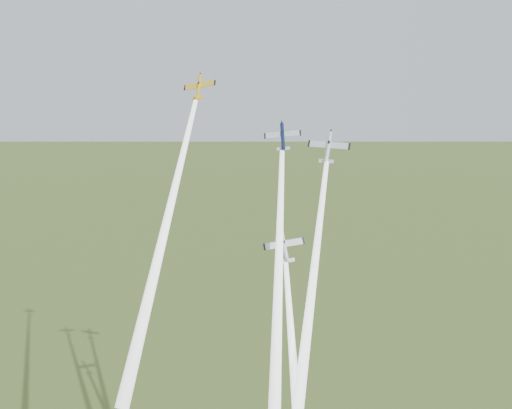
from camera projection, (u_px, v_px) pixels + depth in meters
name	position (u px, v px, depth m)	size (l,w,h in m)	color
plane_yellow	(199.00, 87.00, 133.75)	(7.38, 7.32, 1.16)	gold
smoke_trail_yellow	(162.00, 243.00, 123.28)	(2.59, 2.59, 62.01)	white
plane_navy	(283.00, 136.00, 125.70)	(7.33, 7.27, 1.15)	#0E163E
smoke_trail_navy	(277.00, 315.00, 113.92)	(2.59, 2.59, 63.66)	white
plane_silver_right	(328.00, 147.00, 126.86)	(8.46, 8.39, 1.33)	silver
smoke_trail_silver_right	(307.00, 328.00, 115.40)	(2.59, 2.59, 65.46)	white
plane_silver_low	(285.00, 246.00, 123.12)	(8.02, 7.96, 1.26)	silver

